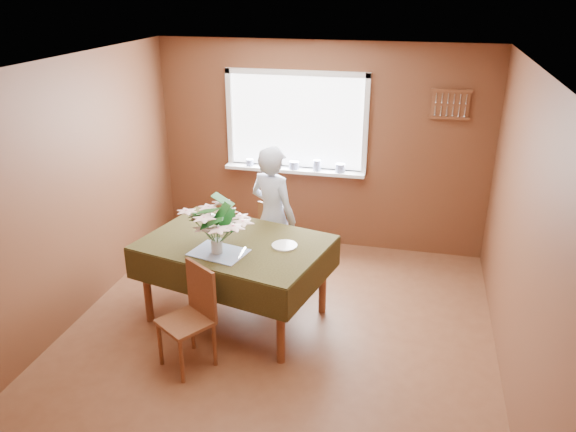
% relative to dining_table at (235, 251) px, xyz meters
% --- Properties ---
extents(floor, '(4.50, 4.50, 0.00)m').
position_rel_dining_table_xyz_m(floor, '(0.47, -0.34, -0.72)').
color(floor, brown).
rests_on(floor, ground).
extents(ceiling, '(4.50, 4.50, 0.00)m').
position_rel_dining_table_xyz_m(ceiling, '(0.47, -0.34, 1.78)').
color(ceiling, white).
rests_on(ceiling, wall_back).
extents(wall_back, '(4.00, 0.00, 4.00)m').
position_rel_dining_table_xyz_m(wall_back, '(0.47, 1.91, 0.53)').
color(wall_back, brown).
rests_on(wall_back, floor).
extents(wall_front, '(4.00, 0.00, 4.00)m').
position_rel_dining_table_xyz_m(wall_front, '(0.47, -2.59, 0.53)').
color(wall_front, brown).
rests_on(wall_front, floor).
extents(wall_left, '(0.00, 4.50, 4.50)m').
position_rel_dining_table_xyz_m(wall_left, '(-1.53, -0.34, 0.53)').
color(wall_left, brown).
rests_on(wall_left, floor).
extents(wall_right, '(0.00, 4.50, 4.50)m').
position_rel_dining_table_xyz_m(wall_right, '(2.47, -0.34, 0.53)').
color(wall_right, brown).
rests_on(wall_right, floor).
extents(window_assembly, '(1.72, 0.20, 1.22)m').
position_rel_dining_table_xyz_m(window_assembly, '(0.18, 1.85, 0.63)').
color(window_assembly, white).
rests_on(window_assembly, wall_back).
extents(spoon_rack, '(0.44, 0.05, 0.33)m').
position_rel_dining_table_xyz_m(spoon_rack, '(1.92, 1.87, 1.13)').
color(spoon_rack, brown).
rests_on(spoon_rack, wall_back).
extents(dining_table, '(1.92, 1.52, 0.83)m').
position_rel_dining_table_xyz_m(dining_table, '(0.00, 0.00, 0.00)').
color(dining_table, brown).
rests_on(dining_table, floor).
extents(chair_far, '(0.50, 0.50, 0.90)m').
position_rel_dining_table_xyz_m(chair_far, '(0.20, 0.90, -0.23)').
color(chair_far, brown).
rests_on(chair_far, floor).
extents(chair_near, '(0.54, 0.54, 0.91)m').
position_rel_dining_table_xyz_m(chair_near, '(-0.13, -0.77, -0.22)').
color(chair_near, brown).
rests_on(chair_near, floor).
extents(seated_woman, '(0.68, 0.59, 1.57)m').
position_rel_dining_table_xyz_m(seated_woman, '(0.18, 0.76, 0.06)').
color(seated_woman, white).
rests_on(seated_woman, floor).
extents(flower_bouquet, '(0.53, 0.53, 0.46)m').
position_rel_dining_table_xyz_m(flower_bouquet, '(-0.08, -0.26, 0.40)').
color(flower_bouquet, white).
rests_on(flower_bouquet, dining_table).
extents(side_plate, '(0.32, 0.32, 0.01)m').
position_rel_dining_table_xyz_m(side_plate, '(0.49, 0.01, 0.11)').
color(side_plate, white).
rests_on(side_plate, dining_table).
extents(table_knife, '(0.03, 0.23, 0.00)m').
position_rel_dining_table_xyz_m(table_knife, '(0.15, -0.23, 0.11)').
color(table_knife, silver).
rests_on(table_knife, dining_table).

